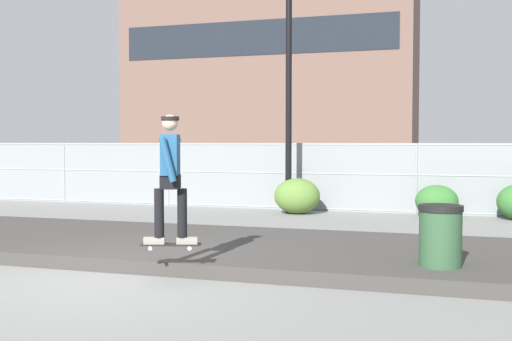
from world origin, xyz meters
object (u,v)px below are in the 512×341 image
object	(u,v)px
skater	(170,171)
trash_bin	(440,243)
skateboard	(171,245)
shrub_center	(437,201)
street_lamp	(289,34)
parked_car_mid	(387,177)
shrub_left	(297,196)
parked_car_near	(194,174)

from	to	relation	value
skater	trash_bin	bearing A→B (deg)	17.55
skateboard	shrub_center	size ratio (longest dim) A/B	0.79
street_lamp	parked_car_mid	world-z (taller)	street_lamp
skater	trash_bin	distance (m)	3.75
shrub_left	shrub_center	world-z (taller)	shrub_left
skater	parked_car_near	bearing A→B (deg)	111.27
parked_car_near	shrub_left	world-z (taller)	parked_car_near
parked_car_near	trash_bin	bearing A→B (deg)	-51.98
parked_car_near	parked_car_mid	distance (m)	6.18
street_lamp	trash_bin	world-z (taller)	street_lamp
parked_car_near	parked_car_mid	xyz separation A→B (m)	(6.18, 0.01, 0.00)
shrub_left	parked_car_mid	bearing A→B (deg)	54.65
skateboard	parked_car_mid	distance (m)	11.14
street_lamp	shrub_center	bearing A→B (deg)	4.32
shrub_left	shrub_center	size ratio (longest dim) A/B	1.15
skater	shrub_center	size ratio (longest dim) A/B	1.65
skateboard	trash_bin	bearing A→B (deg)	17.55
parked_car_mid	shrub_left	xyz separation A→B (m)	(-2.06, -2.91, -0.37)
shrub_center	parked_car_near	bearing A→B (deg)	161.02
trash_bin	skateboard	bearing A→B (deg)	-162.45
shrub_center	shrub_left	bearing A→B (deg)	-175.39
skateboard	shrub_left	bearing A→B (deg)	91.09
street_lamp	shrub_left	xyz separation A→B (m)	(0.23, -0.00, -4.20)
parked_car_near	shrub_left	distance (m)	5.05
skater	shrub_center	xyz separation A→B (m)	(3.35, 8.34, -1.08)
parked_car_near	trash_bin	distance (m)	12.53
shrub_center	trash_bin	distance (m)	7.25
street_lamp	parked_car_near	distance (m)	6.18
skateboard	trash_bin	world-z (taller)	trash_bin
skateboard	parked_car_near	world-z (taller)	parked_car_near
street_lamp	parked_car_mid	bearing A→B (deg)	51.72
skateboard	skater	xyz separation A→B (m)	(0.00, 0.00, 0.99)
skater	shrub_left	distance (m)	8.13
skateboard	shrub_center	distance (m)	8.99
skateboard	street_lamp	xyz separation A→B (m)	(-0.38, 8.06, 4.17)
parked_car_near	parked_car_mid	bearing A→B (deg)	0.07
skater	skateboard	bearing A→B (deg)	-172.87
parked_car_near	trash_bin	xyz separation A→B (m)	(7.72, -9.87, -0.32)
trash_bin	skater	bearing A→B (deg)	-162.45
skateboard	parked_car_mid	size ratio (longest dim) A/B	0.19
skater	parked_car_near	size ratio (longest dim) A/B	0.38
shrub_left	shrub_center	bearing A→B (deg)	4.61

